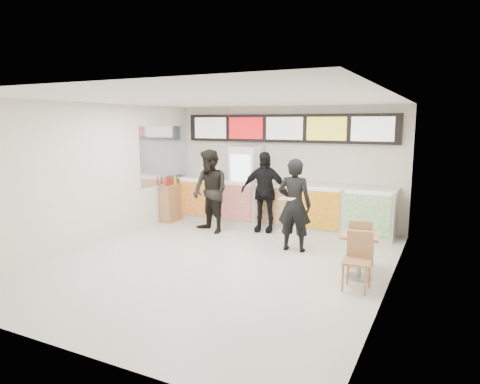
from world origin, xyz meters
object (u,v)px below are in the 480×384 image
Objects in this scene: customer_mid at (264,192)px; cafe_table at (360,248)px; service_counter at (279,205)px; drinks_fridge at (246,185)px; customer_left at (210,191)px; customer_main at (294,205)px; condiment_ledge at (173,202)px.

cafe_table is at bearing -48.05° from customer_mid.
service_counter is 2.78× the size of drinks_fridge.
service_counter is at bearing 65.06° from customer_left.
service_counter is 3.52× the size of cafe_table.
cafe_table is at bearing -47.52° from service_counter.
cafe_table is (3.43, -2.75, -0.48)m from drinks_fridge.
customer_mid is at bearing -49.06° from customer_main.
condiment_ledge reaches higher than cafe_table.
condiment_ledge is at bearing -168.87° from service_counter.
condiment_ledge is (-2.82, -0.55, -0.08)m from service_counter.
customer_mid is at bearing -109.10° from service_counter.
customer_main reaches higher than condiment_ledge.
service_counter is 2.02m from customer_main.
drinks_fridge is 1.04× the size of customer_mid.
service_counter is at bearing 61.99° from customer_mid.
customer_left reaches higher than customer_main.
customer_main reaches higher than service_counter.
cafe_table is (3.78, -1.53, -0.46)m from customer_left.
customer_left is 1.74m from condiment_ledge.
cafe_table is at bearing 142.39° from customer_main.
condiment_ledge is at bearing -163.15° from drinks_fridge.
condiment_ledge is at bearing -21.02° from customer_main.
customer_main is at bearing 139.38° from cafe_table.
condiment_ledge is (-1.54, 0.65, -0.50)m from customer_left.
service_counter is 2.93× the size of customer_main.
service_counter is at bearing -64.10° from customer_main.
condiment_ledge is (-3.81, 1.17, -0.45)m from customer_main.
customer_mid is at bearing 52.97° from customer_left.
customer_mid reaches higher than service_counter.
service_counter is 0.69m from customer_mid.
customer_left is 1.25× the size of cafe_table.
customer_main is at bearing -42.12° from drinks_fridge.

